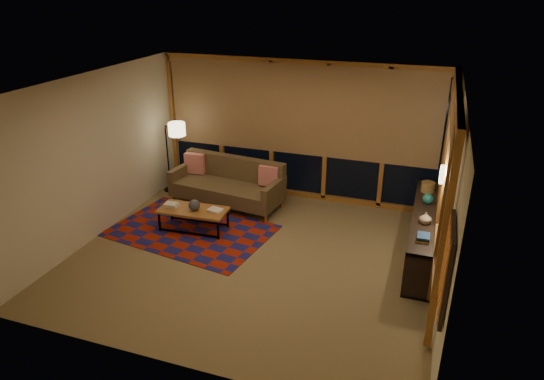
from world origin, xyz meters
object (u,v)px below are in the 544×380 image
(floor_lamp, at_px, (168,156))
(sofa, at_px, (227,184))
(bookshelf, at_px, (423,232))
(coffee_table, at_px, (194,219))

(floor_lamp, bearing_deg, sofa, 8.87)
(floor_lamp, height_order, bookshelf, floor_lamp)
(sofa, height_order, floor_lamp, floor_lamp)
(sofa, height_order, coffee_table, sofa)
(floor_lamp, bearing_deg, coffee_table, -28.17)
(sofa, distance_m, bookshelf, 3.71)
(coffee_table, xyz_separation_m, bookshelf, (3.79, 0.53, 0.15))
(coffee_table, relative_size, bookshelf, 0.43)
(coffee_table, bearing_deg, bookshelf, 4.75)
(sofa, relative_size, coffee_table, 1.80)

